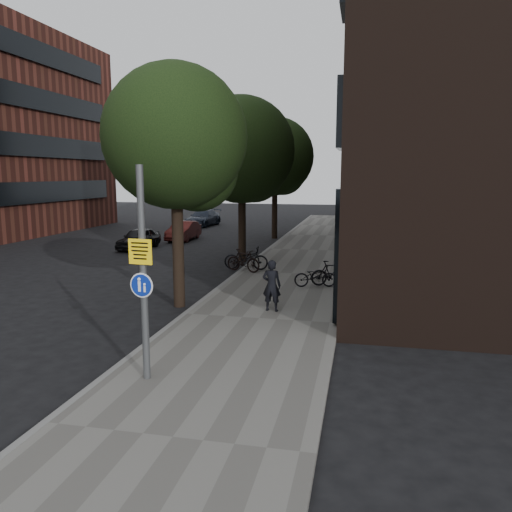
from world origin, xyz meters
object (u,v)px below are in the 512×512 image
(parked_car_near, at_px, (139,238))
(parked_bike_facade_near, at_px, (315,276))
(pedestrian, at_px, (272,286))
(signpost, at_px, (143,274))

(parked_car_near, bearing_deg, parked_bike_facade_near, -34.93)
(pedestrian, height_order, parked_bike_facade_near, pedestrian)
(pedestrian, bearing_deg, signpost, 79.11)
(signpost, height_order, parked_bike_facade_near, signpost)
(signpost, xyz_separation_m, parked_bike_facade_near, (2.53, 8.98, -1.74))
(signpost, bearing_deg, pedestrian, 79.48)
(pedestrian, distance_m, parked_car_near, 15.19)
(signpost, bearing_deg, parked_bike_facade_near, 79.62)
(pedestrian, distance_m, parked_bike_facade_near, 3.67)
(parked_bike_facade_near, distance_m, parked_car_near, 13.46)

